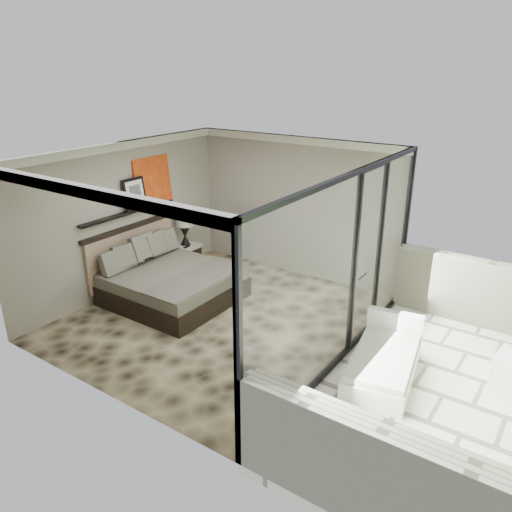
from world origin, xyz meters
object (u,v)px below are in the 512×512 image
Objects in this scene: nightstand at (186,257)px; table_lamp at (185,225)px; bed at (169,281)px; lounger at (384,362)px.

nightstand is 0.69m from table_lamp.
bed is 1.49m from nightstand.
lounger reaches higher than nightstand.
bed reaches higher than nightstand.
table_lamp reaches higher than lounger.
lounger is (4.93, -1.38, -0.74)m from table_lamp.
table_lamp is (-0.76, 1.31, 0.60)m from bed.
bed is 3.23× the size of table_lamp.
table_lamp is (-0.02, 0.02, 0.69)m from nightstand.
nightstand is at bearing 120.06° from bed.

